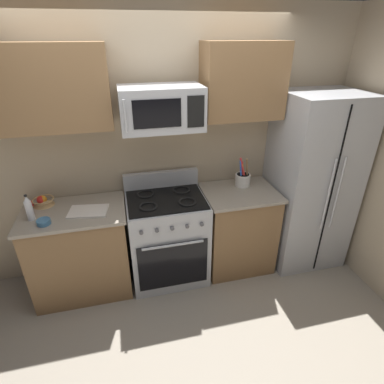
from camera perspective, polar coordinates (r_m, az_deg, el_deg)
ground_plane at (r=3.05m, az=-1.97°, el=-22.66°), size 16.00×16.00×0.00m
wall_back at (r=3.15m, az=-6.26°, el=7.97°), size 8.00×0.10×2.60m
counter_left at (r=3.22m, az=-19.85°, el=-10.23°), size 0.92×0.61×0.91m
range_oven at (r=3.20m, az=-4.55°, el=-8.33°), size 0.76×0.65×1.09m
counter_right at (r=3.38m, az=8.38°, el=-6.72°), size 0.74×0.61×0.91m
refrigerator at (r=3.49m, az=20.99°, el=1.64°), size 0.77×0.72×1.85m
microwave at (r=2.69m, az=-5.70°, el=15.19°), size 0.69×0.44×0.36m
upper_cabinets_left at (r=2.80m, az=-24.73°, el=17.03°), size 0.91×0.34×0.66m
upper_cabinets_right at (r=2.98m, az=9.38°, el=19.54°), size 0.73×0.34×0.66m
utensil_crock at (r=3.25m, az=9.36°, el=2.40°), size 0.16×0.16×0.32m
fruit_basket at (r=3.17m, az=-25.81°, el=-1.54°), size 0.19×0.19×0.09m
apple_loose at (r=3.17m, az=-27.88°, el=-2.04°), size 0.08×0.08×0.08m
cutting_board at (r=2.91m, az=-18.63°, el=-3.38°), size 0.36×0.27×0.02m
bottle_vinegar at (r=2.94m, az=-27.92°, el=-2.70°), size 0.06×0.06×0.24m
prep_bowl at (r=2.87m, az=-25.75°, el=-4.97°), size 0.11×0.11×0.04m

